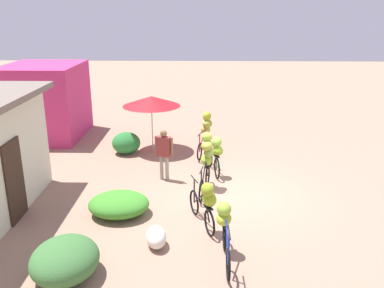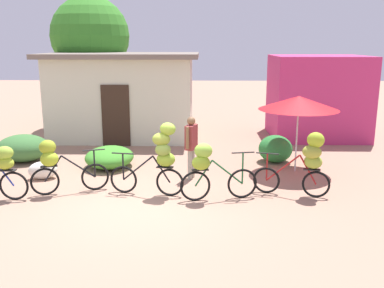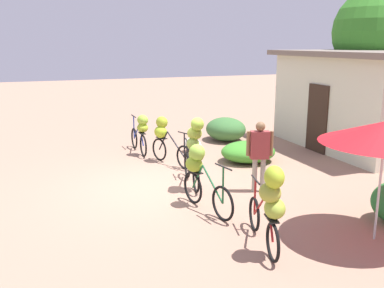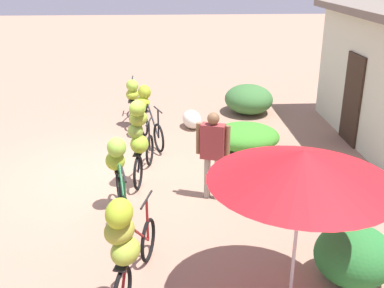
{
  "view_description": "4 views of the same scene",
  "coord_description": "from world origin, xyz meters",
  "px_view_note": "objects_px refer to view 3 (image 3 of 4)",
  "views": [
    {
      "loc": [
        -10.59,
        0.74,
        4.97
      ],
      "look_at": [
        0.67,
        1.02,
        1.25
      ],
      "focal_mm": 39.03,
      "sensor_mm": 36.0,
      "label": 1
    },
    {
      "loc": [
        1.3,
        -8.42,
        3.32
      ],
      "look_at": [
        1.06,
        1.47,
        0.97
      ],
      "focal_mm": 40.26,
      "sensor_mm": 36.0,
      "label": 2
    },
    {
      "loc": [
        8.76,
        -2.6,
        3.17
      ],
      "look_at": [
        -0.11,
        0.74,
        0.91
      ],
      "focal_mm": 39.7,
      "sensor_mm": 36.0,
      "label": 3
    },
    {
      "loc": [
        8.08,
        1.11,
        3.8
      ],
      "look_at": [
        0.59,
        1.54,
        0.84
      ],
      "focal_mm": 42.86,
      "sensor_mm": 36.0,
      "label": 4
    }
  ],
  "objects_px": {
    "bicycle_near_pile": "(165,137)",
    "bicycle_rightmost": "(270,202)",
    "bicycle_center_loaded": "(194,148)",
    "bicycle_leftmost": "(141,131)",
    "person_vendor": "(260,150)",
    "bicycle_by_shop": "(200,172)",
    "building_low": "(358,100)",
    "produce_sack": "(193,145)",
    "tree_behind_building": "(377,33)"
  },
  "relations": [
    {
      "from": "bicycle_leftmost",
      "to": "bicycle_rightmost",
      "type": "bearing_deg",
      "value": 2.99
    },
    {
      "from": "bicycle_rightmost",
      "to": "person_vendor",
      "type": "height_order",
      "value": "person_vendor"
    },
    {
      "from": "bicycle_leftmost",
      "to": "produce_sack",
      "type": "distance_m",
      "value": 1.58
    },
    {
      "from": "bicycle_center_loaded",
      "to": "building_low",
      "type": "bearing_deg",
      "value": 107.24
    },
    {
      "from": "bicycle_near_pile",
      "to": "person_vendor",
      "type": "xyz_separation_m",
      "value": [
        2.93,
        1.22,
        0.23
      ]
    },
    {
      "from": "bicycle_near_pile",
      "to": "person_vendor",
      "type": "distance_m",
      "value": 3.19
    },
    {
      "from": "bicycle_rightmost",
      "to": "bicycle_leftmost",
      "type": "bearing_deg",
      "value": -177.01
    },
    {
      "from": "building_low",
      "to": "produce_sack",
      "type": "relative_size",
      "value": 7.56
    },
    {
      "from": "tree_behind_building",
      "to": "bicycle_leftmost",
      "type": "height_order",
      "value": "tree_behind_building"
    },
    {
      "from": "tree_behind_building",
      "to": "bicycle_near_pile",
      "type": "height_order",
      "value": "tree_behind_building"
    },
    {
      "from": "produce_sack",
      "to": "tree_behind_building",
      "type": "bearing_deg",
      "value": 93.42
    },
    {
      "from": "bicycle_leftmost",
      "to": "bicycle_center_loaded",
      "type": "relative_size",
      "value": 1.01
    },
    {
      "from": "bicycle_center_loaded",
      "to": "bicycle_by_shop",
      "type": "distance_m",
      "value": 1.13
    },
    {
      "from": "bicycle_by_shop",
      "to": "produce_sack",
      "type": "height_order",
      "value": "bicycle_by_shop"
    },
    {
      "from": "building_low",
      "to": "produce_sack",
      "type": "xyz_separation_m",
      "value": [
        -1.16,
        -4.93,
        -1.28
      ]
    },
    {
      "from": "building_low",
      "to": "person_vendor",
      "type": "bearing_deg",
      "value": -62.2
    },
    {
      "from": "bicycle_rightmost",
      "to": "produce_sack",
      "type": "bearing_deg",
      "value": 169.85
    },
    {
      "from": "bicycle_rightmost",
      "to": "building_low",
      "type": "bearing_deg",
      "value": 130.0
    },
    {
      "from": "building_low",
      "to": "person_vendor",
      "type": "height_order",
      "value": "building_low"
    },
    {
      "from": "person_vendor",
      "to": "building_low",
      "type": "bearing_deg",
      "value": 117.8
    },
    {
      "from": "building_low",
      "to": "bicycle_leftmost",
      "type": "bearing_deg",
      "value": -103.59
    },
    {
      "from": "bicycle_center_loaded",
      "to": "bicycle_rightmost",
      "type": "bearing_deg",
      "value": -0.12
    },
    {
      "from": "bicycle_near_pile",
      "to": "bicycle_center_loaded",
      "type": "xyz_separation_m",
      "value": [
        2.28,
        -0.03,
        0.22
      ]
    },
    {
      "from": "bicycle_leftmost",
      "to": "person_vendor",
      "type": "bearing_deg",
      "value": 21.48
    },
    {
      "from": "bicycle_center_loaded",
      "to": "person_vendor",
      "type": "xyz_separation_m",
      "value": [
        0.65,
        1.25,
        0.01
      ]
    },
    {
      "from": "bicycle_leftmost",
      "to": "bicycle_near_pile",
      "type": "bearing_deg",
      "value": 18.56
    },
    {
      "from": "building_low",
      "to": "tree_behind_building",
      "type": "bearing_deg",
      "value": 128.07
    },
    {
      "from": "bicycle_near_pile",
      "to": "bicycle_rightmost",
      "type": "bearing_deg",
      "value": -0.38
    },
    {
      "from": "bicycle_by_shop",
      "to": "building_low",
      "type": "bearing_deg",
      "value": 114.94
    },
    {
      "from": "bicycle_center_loaded",
      "to": "produce_sack",
      "type": "height_order",
      "value": "bicycle_center_loaded"
    },
    {
      "from": "bicycle_by_shop",
      "to": "person_vendor",
      "type": "relative_size",
      "value": 1.08
    },
    {
      "from": "bicycle_near_pile",
      "to": "bicycle_by_shop",
      "type": "height_order",
      "value": "bicycle_by_shop"
    },
    {
      "from": "bicycle_center_loaded",
      "to": "bicycle_rightmost",
      "type": "height_order",
      "value": "bicycle_center_loaded"
    },
    {
      "from": "bicycle_near_pile",
      "to": "bicycle_rightmost",
      "type": "xyz_separation_m",
      "value": [
        5.48,
        -0.04,
        0.13
      ]
    },
    {
      "from": "tree_behind_building",
      "to": "bicycle_by_shop",
      "type": "xyz_separation_m",
      "value": [
        4.52,
        -8.35,
        -2.79
      ]
    },
    {
      "from": "bicycle_center_loaded",
      "to": "produce_sack",
      "type": "distance_m",
      "value": 3.31
    },
    {
      "from": "bicycle_rightmost",
      "to": "produce_sack",
      "type": "distance_m",
      "value": 6.37
    },
    {
      "from": "bicycle_near_pile",
      "to": "produce_sack",
      "type": "relative_size",
      "value": 2.34
    },
    {
      "from": "bicycle_rightmost",
      "to": "person_vendor",
      "type": "relative_size",
      "value": 1.05
    },
    {
      "from": "produce_sack",
      "to": "person_vendor",
      "type": "distance_m",
      "value": 3.76
    },
    {
      "from": "produce_sack",
      "to": "bicycle_near_pile",
      "type": "bearing_deg",
      "value": -55.07
    },
    {
      "from": "bicycle_leftmost",
      "to": "produce_sack",
      "type": "bearing_deg",
      "value": 75.25
    },
    {
      "from": "bicycle_center_loaded",
      "to": "tree_behind_building",
      "type": "bearing_deg",
      "value": 113.19
    },
    {
      "from": "tree_behind_building",
      "to": "person_vendor",
      "type": "relative_size",
      "value": 3.26
    },
    {
      "from": "bicycle_near_pile",
      "to": "bicycle_rightmost",
      "type": "height_order",
      "value": "bicycle_rightmost"
    },
    {
      "from": "bicycle_leftmost",
      "to": "bicycle_by_shop",
      "type": "bearing_deg",
      "value": 0.79
    },
    {
      "from": "bicycle_near_pile",
      "to": "bicycle_by_shop",
      "type": "relative_size",
      "value": 0.98
    },
    {
      "from": "bicycle_leftmost",
      "to": "person_vendor",
      "type": "relative_size",
      "value": 1.09
    },
    {
      "from": "bicycle_center_loaded",
      "to": "bicycle_near_pile",
      "type": "bearing_deg",
      "value": 179.25
    },
    {
      "from": "bicycle_center_loaded",
      "to": "bicycle_rightmost",
      "type": "distance_m",
      "value": 3.2
    }
  ]
}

